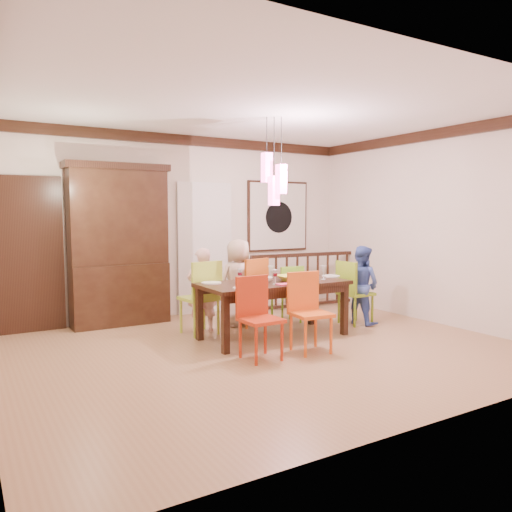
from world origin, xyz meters
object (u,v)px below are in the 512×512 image
chair_end_right (356,288)px  person_far_mid (238,282)px  person_end_right (361,285)px  balustrade (308,279)px  chair_far_left (199,292)px  china_hutch (119,244)px  dining_table (274,288)px  person_far_left (202,290)px

chair_end_right → person_far_mid: (-1.55, 0.82, 0.10)m
person_end_right → balustrade: bearing=-16.0°
chair_far_left → person_end_right: bearing=157.6°
chair_far_left → person_end_right: size_ratio=0.87×
balustrade → person_far_mid: 1.85m
balustrade → person_end_right: size_ratio=1.90×
china_hutch → balustrade: bearing=-6.1°
dining_table → balustrade: balustrade is taller
person_far_left → person_far_mid: person_far_mid is taller
person_far_mid → dining_table: bearing=95.1°
chair_end_right → china_hutch: size_ratio=0.40×
chair_far_left → person_end_right: (2.35, -0.67, 0.00)m
chair_far_left → person_end_right: 2.44m
dining_table → person_far_mid: person_far_mid is taller
chair_end_right → balustrade: bearing=-8.4°
china_hutch → person_far_left: china_hutch is taller
dining_table → china_hutch: 2.46m
person_far_left → chair_end_right: bearing=175.0°
dining_table → china_hutch: size_ratio=0.83×
chair_end_right → balustrade: 1.47m
chair_end_right → person_end_right: person_end_right is taller
chair_far_left → chair_end_right: size_ratio=1.07×
chair_end_right → china_hutch: 3.58m
balustrade → person_far_left: person_far_left is taller
person_end_right → chair_far_left: bearing=62.1°
dining_table → chair_far_left: size_ratio=1.95×
person_far_mid → person_end_right: person_far_mid is taller
person_far_mid → person_end_right: size_ratio=1.09×
chair_end_right → china_hutch: china_hutch is taller
chair_far_left → person_far_left: bearing=-137.6°
china_hutch → person_end_right: 3.66m
chair_end_right → china_hutch: bearing=58.4°
china_hutch → person_end_right: (3.12, -1.83, -0.61)m
dining_table → chair_far_left: bearing=138.1°
person_far_left → chair_far_left: bearing=62.8°
dining_table → china_hutch: (-1.54, 1.85, 0.53)m
dining_table → balustrade: 2.26m
chair_far_left → person_far_mid: size_ratio=0.79×
balustrade → dining_table: bearing=-133.9°
balustrade → person_end_right: person_end_right is taller
chair_end_right → balustrade: (0.19, 1.45, -0.04)m
chair_end_right → person_far_mid: bearing=61.1°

